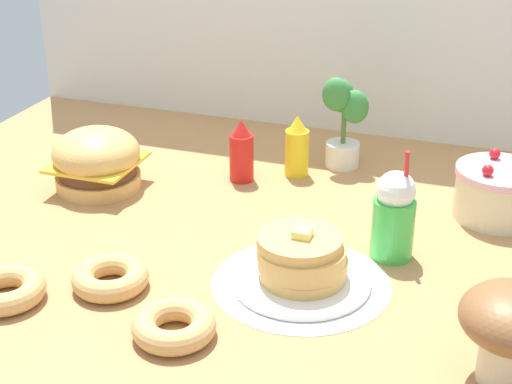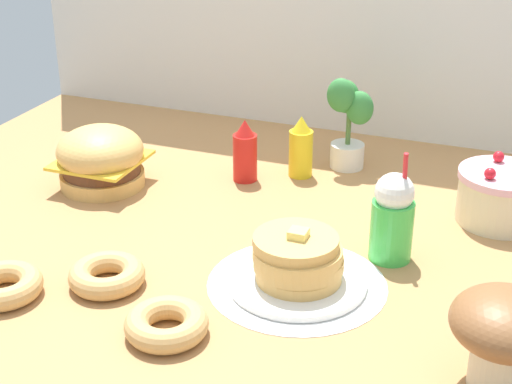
{
  "view_description": "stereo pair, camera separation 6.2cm",
  "coord_description": "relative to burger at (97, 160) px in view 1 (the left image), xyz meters",
  "views": [
    {
      "loc": [
        0.6,
        -1.64,
        0.99
      ],
      "look_at": [
        -0.02,
        0.13,
        0.11
      ],
      "focal_mm": 54.59,
      "sensor_mm": 36.0,
      "label": 1
    },
    {
      "loc": [
        0.66,
        -1.62,
        0.99
      ],
      "look_at": [
        -0.02,
        0.13,
        0.11
      ],
      "focal_mm": 54.59,
      "sensor_mm": 36.0,
      "label": 2
    }
  ],
  "objects": [
    {
      "name": "donut_chocolate",
      "position": [
        0.31,
        -0.49,
        -0.06
      ],
      "size": [
        0.18,
        0.18,
        0.05
      ],
      "color": "tan",
      "rests_on": "ground_plane"
    },
    {
      "name": "donut_pink_glaze",
      "position": [
        0.11,
        -0.62,
        -0.06
      ],
      "size": [
        0.18,
        0.18,
        0.05
      ],
      "color": "tan",
      "rests_on": "ground_plane"
    },
    {
      "name": "doily_mat",
      "position": [
        0.73,
        -0.33,
        -0.09
      ],
      "size": [
        0.43,
        0.43,
        0.0
      ],
      "primitive_type": "cylinder",
      "color": "white",
      "rests_on": "ground_plane"
    },
    {
      "name": "pancake_stack",
      "position": [
        0.73,
        -0.33,
        -0.03
      ],
      "size": [
        0.33,
        0.33,
        0.14
      ],
      "color": "white",
      "rests_on": "doily_mat"
    },
    {
      "name": "burger",
      "position": [
        0.0,
        0.0,
        0.0
      ],
      "size": [
        0.26,
        0.26,
        0.19
      ],
      "color": "#DBA859",
      "rests_on": "ground_plane"
    },
    {
      "name": "ketchup_bottle",
      "position": [
        0.39,
        0.2,
        0.0
      ],
      "size": [
        0.07,
        0.07,
        0.2
      ],
      "color": "red",
      "rests_on": "ground_plane"
    },
    {
      "name": "mustard_bottle",
      "position": [
        0.54,
        0.29,
        0.0
      ],
      "size": [
        0.07,
        0.07,
        0.2
      ],
      "color": "yellow",
      "rests_on": "ground_plane"
    },
    {
      "name": "cream_soda_cup",
      "position": [
        0.91,
        -0.12,
        0.03
      ],
      "size": [
        0.11,
        0.11,
        0.29
      ],
      "color": "green",
      "rests_on": "ground_plane"
    },
    {
      "name": "donut_vanilla",
      "position": [
        0.53,
        -0.62,
        -0.06
      ],
      "size": [
        0.18,
        0.18,
        0.05
      ],
      "color": "tan",
      "rests_on": "ground_plane"
    },
    {
      "name": "potted_plant",
      "position": [
        0.65,
        0.41,
        0.07
      ],
      "size": [
        0.14,
        0.11,
        0.3
      ],
      "color": "white",
      "rests_on": "ground_plane"
    },
    {
      "name": "ground_plane",
      "position": [
        0.56,
        -0.22,
        -0.1
      ],
      "size": [
        2.37,
        1.9,
        0.02
      ],
      "primitive_type": "cube",
      "color": "#B27F4C"
    },
    {
      "name": "layer_cake",
      "position": [
        1.15,
        0.19,
        -0.01
      ],
      "size": [
        0.24,
        0.24,
        0.18
      ],
      "color": "beige",
      "rests_on": "ground_plane"
    }
  ]
}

